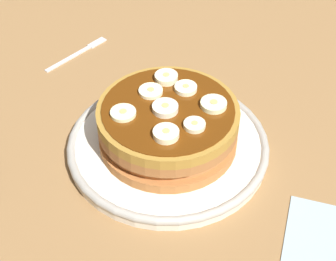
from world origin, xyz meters
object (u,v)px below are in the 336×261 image
object	(u,v)px
banana_slice_0	(164,108)
napkin	(333,242)
banana_slice_3	(166,78)
banana_slice_2	(214,105)
banana_slice_5	(123,113)
banana_slice_6	(151,92)
plate	(168,145)
banana_slice_1	(166,134)
banana_slice_7	(194,125)
pancake_stack	(167,124)
fork	(80,52)
banana_slice_4	(186,88)

from	to	relation	value
banana_slice_0	napkin	bearing A→B (deg)	-87.29
napkin	banana_slice_3	bearing A→B (deg)	82.31
banana_slice_2	banana_slice_5	xyz separation A→B (cm)	(-8.50, 7.80, -0.10)
banana_slice_6	plate	bearing A→B (deg)	-104.74
banana_slice_1	napkin	world-z (taller)	banana_slice_1
banana_slice_0	banana_slice_7	xyz separation A→B (cm)	(-0.08, -4.83, -0.09)
banana_slice_1	napkin	xyz separation A→B (cm)	(4.72, -21.25, -7.85)
banana_slice_7	pancake_stack	bearing A→B (deg)	81.71
banana_slice_0	banana_slice_1	bearing A→B (deg)	-137.96
banana_slice_3	napkin	world-z (taller)	banana_slice_3
banana_slice_7	fork	bearing A→B (deg)	73.70
banana_slice_6	banana_slice_2	bearing A→B (deg)	-69.47
plate	banana_slice_5	distance (cm)	8.86
banana_slice_5	banana_slice_2	bearing A→B (deg)	-42.55
fork	banana_slice_7	bearing A→B (deg)	-106.30
banana_slice_5	banana_slice_7	distance (cm)	9.14
banana_slice_2	banana_slice_6	size ratio (longest dim) A/B	1.07
plate	pancake_stack	bearing A→B (deg)	66.92
banana_slice_4	banana_slice_6	distance (cm)	4.66
plate	banana_slice_0	bearing A→B (deg)	167.73
plate	banana_slice_1	bearing A→B (deg)	-143.10
banana_slice_1	banana_slice_7	distance (cm)	3.84
banana_slice_2	banana_slice_0	bearing A→B (deg)	136.19
pancake_stack	banana_slice_0	world-z (taller)	banana_slice_0
pancake_stack	fork	xyz separation A→B (cm)	(8.44, 26.41, -4.43)
banana_slice_3	banana_slice_5	bearing A→B (deg)	-177.46
banana_slice_0	banana_slice_1	distance (cm)	4.80
plate	banana_slice_4	distance (cm)	8.10
pancake_stack	banana_slice_4	size ratio (longest dim) A/B	6.40
banana_slice_0	banana_slice_3	distance (cm)	6.29
fork	banana_slice_1	bearing A→B (deg)	-113.06
banana_slice_3	fork	xyz separation A→B (cm)	(4.10, 22.64, -7.75)
banana_slice_2	banana_slice_1	bearing A→B (deg)	171.94
banana_slice_0	pancake_stack	bearing A→B (deg)	6.26
banana_slice_4	napkin	world-z (taller)	banana_slice_4
banana_slice_4	napkin	bearing A→B (deg)	-98.59
plate	napkin	size ratio (longest dim) A/B	2.48
banana_slice_7	napkin	distance (cm)	21.14
fork	banana_slice_2	bearing A→B (deg)	-98.36
banana_slice_7	banana_slice_6	bearing A→B (deg)	79.15
pancake_stack	banana_slice_3	world-z (taller)	banana_slice_3
banana_slice_2	pancake_stack	bearing A→B (deg)	131.43
napkin	fork	world-z (taller)	fork
banana_slice_3	banana_slice_4	distance (cm)	3.40
banana_slice_1	banana_slice_4	size ratio (longest dim) A/B	1.07
plate	banana_slice_0	world-z (taller)	banana_slice_0
plate	banana_slice_0	distance (cm)	6.91
banana_slice_1	fork	distance (cm)	33.19
banana_slice_0	banana_slice_5	distance (cm)	5.25
banana_slice_4	banana_slice_5	distance (cm)	9.37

